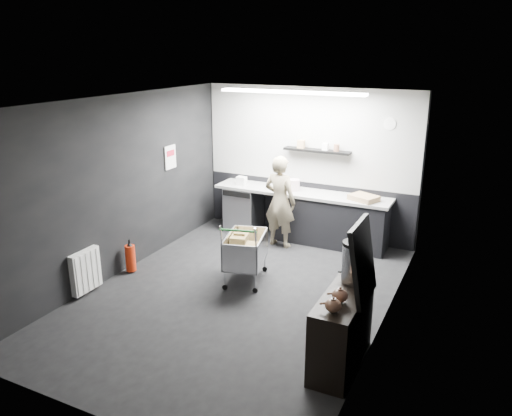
% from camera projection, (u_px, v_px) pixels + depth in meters
% --- Properties ---
extents(floor, '(5.50, 5.50, 0.00)m').
position_uv_depth(floor, '(238.00, 295.00, 7.06)').
color(floor, black).
rests_on(floor, ground).
extents(ceiling, '(5.50, 5.50, 0.00)m').
position_uv_depth(ceiling, '(235.00, 101.00, 6.24)').
color(ceiling, silver).
rests_on(ceiling, wall_back).
extents(wall_back, '(5.50, 0.00, 5.50)m').
position_uv_depth(wall_back, '(308.00, 163.00, 9.00)').
color(wall_back, black).
rests_on(wall_back, floor).
extents(wall_front, '(5.50, 0.00, 5.50)m').
position_uv_depth(wall_front, '(87.00, 289.00, 4.30)').
color(wall_front, black).
rests_on(wall_front, floor).
extents(wall_left, '(0.00, 5.50, 5.50)m').
position_uv_depth(wall_left, '(119.00, 186.00, 7.48)').
color(wall_left, black).
rests_on(wall_left, floor).
extents(wall_right, '(0.00, 5.50, 5.50)m').
position_uv_depth(wall_right, '(388.00, 226.00, 5.82)').
color(wall_right, black).
rests_on(wall_right, floor).
extents(kitchen_wall_panel, '(3.95, 0.02, 1.70)m').
position_uv_depth(kitchen_wall_panel, '(309.00, 136.00, 8.83)').
color(kitchen_wall_panel, '#B5B5B0').
rests_on(kitchen_wall_panel, wall_back).
extents(dado_panel, '(3.95, 0.02, 1.00)m').
position_uv_depth(dado_panel, '(306.00, 208.00, 9.25)').
color(dado_panel, black).
rests_on(dado_panel, wall_back).
extents(floating_shelf, '(1.20, 0.22, 0.04)m').
position_uv_depth(floating_shelf, '(317.00, 151.00, 8.73)').
color(floating_shelf, black).
rests_on(floating_shelf, wall_back).
extents(wall_clock, '(0.20, 0.03, 0.20)m').
position_uv_depth(wall_clock, '(390.00, 124.00, 8.15)').
color(wall_clock, white).
rests_on(wall_clock, wall_back).
extents(poster, '(0.02, 0.30, 0.40)m').
position_uv_depth(poster, '(170.00, 157.00, 8.53)').
color(poster, white).
rests_on(poster, wall_left).
extents(poster_red_band, '(0.02, 0.22, 0.10)m').
position_uv_depth(poster_red_band, '(170.00, 153.00, 8.50)').
color(poster_red_band, red).
rests_on(poster_red_band, poster).
extents(radiator, '(0.10, 0.50, 0.60)m').
position_uv_depth(radiator, '(85.00, 271.00, 6.99)').
color(radiator, white).
rests_on(radiator, wall_left).
extents(ceiling_strip, '(2.40, 0.20, 0.04)m').
position_uv_depth(ceiling_strip, '(291.00, 92.00, 7.83)').
color(ceiling_strip, white).
rests_on(ceiling_strip, ceiling).
extents(prep_counter, '(3.20, 0.61, 0.90)m').
position_uv_depth(prep_counter, '(307.00, 216.00, 8.94)').
color(prep_counter, black).
rests_on(prep_counter, floor).
extents(person, '(0.63, 0.46, 1.61)m').
position_uv_depth(person, '(280.00, 202.00, 8.59)').
color(person, '#B8B092').
rests_on(person, floor).
extents(shopping_cart, '(0.73, 1.01, 0.98)m').
position_uv_depth(shopping_cart, '(245.00, 251.00, 7.37)').
color(shopping_cart, silver).
rests_on(shopping_cart, floor).
extents(sideboard, '(0.47, 1.11, 1.66)m').
position_uv_depth(sideboard, '(344.00, 320.00, 5.38)').
color(sideboard, black).
rests_on(sideboard, floor).
extents(fire_extinguisher, '(0.15, 0.15, 0.51)m').
position_uv_depth(fire_extinguisher, '(130.00, 257.00, 7.71)').
color(fire_extinguisher, red).
rests_on(fire_extinguisher, floor).
extents(cardboard_box, '(0.54, 0.49, 0.09)m').
position_uv_depth(cardboard_box, '(364.00, 198.00, 8.33)').
color(cardboard_box, '#A68258').
rests_on(cardboard_box, prep_counter).
extents(pink_tub, '(0.20, 0.20, 0.20)m').
position_uv_depth(pink_tub, '(294.00, 185.00, 8.88)').
color(pink_tub, silver).
rests_on(pink_tub, prep_counter).
extents(white_container, '(0.17, 0.14, 0.15)m').
position_uv_depth(white_container, '(241.00, 181.00, 9.28)').
color(white_container, white).
rests_on(white_container, prep_counter).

